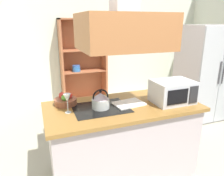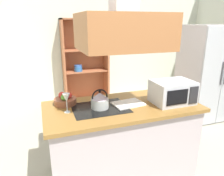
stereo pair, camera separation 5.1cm
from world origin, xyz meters
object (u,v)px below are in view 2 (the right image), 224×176
Objects in this scene: refrigerator at (207,73)px; microwave at (172,92)px; dish_cabinet at (85,67)px; cutting_board at (128,104)px; wine_glass_on_counter at (66,99)px; fruit_bowl at (65,100)px; kettle at (100,100)px.

microwave is at bearing -143.98° from refrigerator.
cutting_board is (-0.05, -2.56, 0.07)m from dish_cabinet.
wine_glass_on_counter is at bearing 174.24° from microwave.
microwave is at bearing -16.78° from fruit_bowl.
refrigerator reaches higher than cutting_board.
wine_glass_on_counter is at bearing 179.20° from cutting_board.
wine_glass_on_counter is at bearing -159.93° from refrigerator.
wine_glass_on_counter is 0.81× the size of fruit_bowl.
refrigerator reaches higher than fruit_bowl.
fruit_bowl is at bearing 160.01° from cutting_board.
microwave is (0.84, -0.12, 0.04)m from kettle.
dish_cabinet is 9.12× the size of wine_glass_on_counter.
microwave is 2.23× the size of wine_glass_on_counter.
dish_cabinet is at bearing 73.86° from wine_glass_on_counter.
dish_cabinet is at bearing 72.52° from fruit_bowl.
dish_cabinet reaches higher than cutting_board.
refrigerator is at bearing 26.24° from cutting_board.
dish_cabinet is 7.43× the size of fruit_bowl.
dish_cabinet is 8.69× the size of kettle.
cutting_board is 0.72m from fruit_bowl.
cutting_board is at bearing -153.76° from refrigerator.
dish_cabinet is 2.43m from fruit_bowl.
microwave is at bearing -5.76° from wine_glass_on_counter.
dish_cabinet reaches higher than wine_glass_on_counter.
fruit_bowl is at bearing -164.37° from refrigerator.
dish_cabinet reaches higher than refrigerator.
microwave reaches higher than cutting_board.
fruit_bowl is (-0.34, 0.24, -0.04)m from kettle.
fruit_bowl is at bearing -107.48° from dish_cabinet.
microwave is at bearing -80.29° from dish_cabinet.
dish_cabinet is 5.53× the size of cutting_board.
wine_glass_on_counter is 0.26m from fruit_bowl.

